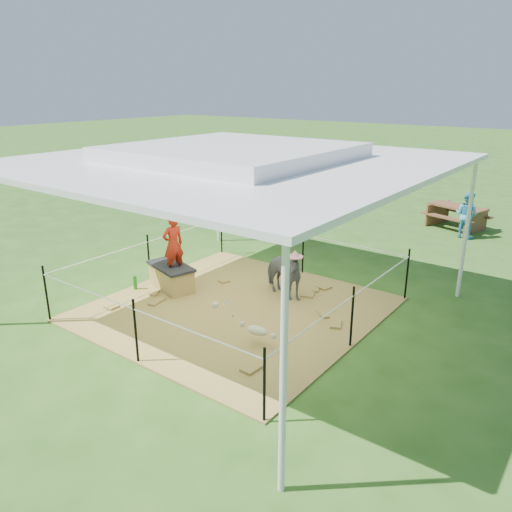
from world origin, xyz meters
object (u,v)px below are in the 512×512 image
Objects in this scene: straw_bale at (171,278)px; green_bottle at (135,282)px; foal at (257,329)px; pony at (282,273)px; distant_person at (466,215)px; picnic_table_near at (456,217)px; woman at (173,240)px.

green_bottle is at bearing -140.71° from straw_bale.
foal reaches higher than green_bottle.
pony is 6.38m from distant_person.
foal is (0.73, -1.76, -0.20)m from pony.
pony is at bearing 87.29° from distant_person.
distant_person is at bearing 63.40° from straw_bale.
picnic_table_near reaches higher than straw_bale.
distant_person is at bearing 77.37° from foal.
woman reaches higher than foal.
distant_person is at bearing 170.11° from woman.
picnic_table_near is (3.67, 8.39, 0.15)m from green_bottle.
pony is at bearing 106.48° from foal.
green_bottle is 9.16m from picnic_table_near.
picnic_table_near is at bearing -48.54° from distant_person.
woman is 0.76× the size of picnic_table_near.
picnic_table_near is at bearing 66.38° from green_bottle.
green_bottle is at bearing 167.90° from foal.
picnic_table_near reaches higher than green_bottle.
pony reaches higher than foal.
picnic_table_near is (3.02, 7.94, -0.73)m from woman.
distant_person reaches higher than pony.
woman is at bearing 76.24° from distant_person.
distant_person reaches higher than foal.
picnic_table_near is at bearing 80.92° from foal.
woman is 0.96× the size of distant_person.
picnic_table_near is (3.12, 7.94, 0.07)m from straw_bale.
straw_bale is 0.83× the size of woman.
green_bottle is at bearing -96.77° from picnic_table_near.
woman is at bearing 156.83° from foal.
green_bottle is 8.64m from distant_person.
foal is at bearing -141.61° from pony.
woman is 7.95m from distant_person.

